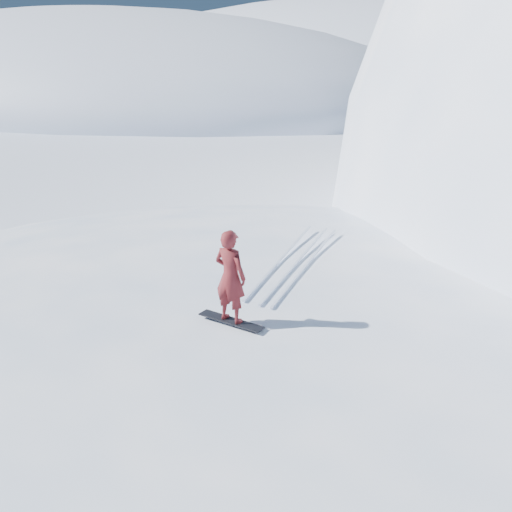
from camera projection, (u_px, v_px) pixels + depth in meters
The scene contains 9 objects.
ground at pixel (282, 456), 11.30m from camera, with size 400.00×400.00×0.00m, color white.
near_ridge at pixel (380, 396), 13.26m from camera, with size 36.00×28.00×4.80m, color white.
far_ridge_a at pixel (77, 100), 93.36m from camera, with size 120.00×70.00×28.00m, color white.
far_ridge_c at pixel (360, 89), 119.58m from camera, with size 140.00×90.00×36.00m, color white.
wind_bumps at pixel (303, 396), 13.29m from camera, with size 16.00×14.40×1.00m.
snowboard at pixel (231, 321), 11.57m from camera, with size 1.49×0.28×0.02m, color black.
snowboarder at pixel (230, 276), 11.24m from camera, with size 0.70×0.46×1.91m, color maroon.
vapor_plume at pixel (97, 121), 65.88m from camera, with size 8.54×6.84×5.98m, color white.
board_tracks at pixel (296, 259), 14.95m from camera, with size 1.95×5.92×0.04m.
Camera 1 is at (4.27, -8.26, 7.57)m, focal length 40.00 mm.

